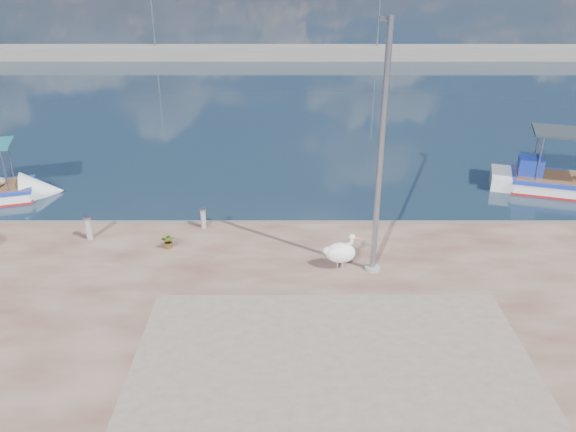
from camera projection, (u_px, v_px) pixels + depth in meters
The scene contains 9 objects.
ground at pixel (288, 322), 14.82m from camera, with size 1400.00×1400.00×0.00m, color #162635.
quay_patch at pixel (335, 386), 11.89m from camera, with size 9.00×7.00×0.01m, color gray.
breakwater at pixel (288, 53), 50.75m from camera, with size 120.00×2.20×7.50m.
boat_right at pixel (565, 186), 22.81m from camera, with size 6.37×3.67×2.91m.
pelican at pixel (341, 252), 16.13m from camera, with size 1.18×0.62×1.13m.
lamp_post at pixel (380, 162), 14.91m from camera, with size 0.44×0.96×7.00m.
bollard_near at pixel (203, 217), 18.61m from camera, with size 0.23×0.23×0.70m.
bollard_far at pixel (88, 227), 17.85m from camera, with size 0.26×0.26×0.79m.
potted_plant at pixel (169, 241), 17.36m from camera, with size 0.44×0.38×0.49m, color #33722D.
Camera 1 is at (0.01, -12.22, 8.85)m, focal length 35.00 mm.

